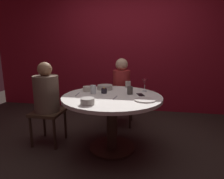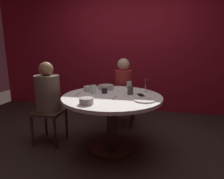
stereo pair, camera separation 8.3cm
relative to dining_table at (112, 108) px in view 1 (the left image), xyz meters
name	(u,v)px [view 1 (the left image)]	position (x,y,z in m)	size (l,w,h in m)	color
ground_plane	(112,148)	(0.00, 0.00, -0.57)	(8.00, 8.00, 0.00)	#2D231E
back_wall	(128,49)	(0.00, 1.77, 0.73)	(6.00, 0.10, 2.60)	maroon
dining_table	(112,108)	(0.00, 0.00, 0.00)	(1.26, 1.26, 0.73)	white
seated_diner_left	(47,94)	(-0.90, 0.00, 0.14)	(0.40, 0.40, 1.14)	#3F2D1E
seated_diner_back	(121,84)	(0.00, 0.88, 0.15)	(0.40, 0.40, 1.15)	#3F2D1E
candle_holder	(104,91)	(-0.13, 0.11, 0.19)	(0.08, 0.08, 0.09)	black
wine_glass	(145,82)	(0.40, 0.32, 0.29)	(0.08, 0.08, 0.18)	silver
dinner_plate	(145,100)	(0.41, -0.15, 0.17)	(0.25, 0.25, 0.01)	silver
cell_phone	(141,95)	(0.35, 0.10, 0.16)	(0.07, 0.14, 0.01)	black
bowl_serving_large	(88,101)	(-0.19, -0.41, 0.19)	(0.15, 0.15, 0.07)	#B2ADA3
bowl_salad_center	(88,89)	(-0.38, 0.20, 0.19)	(0.14, 0.14, 0.06)	beige
bowl_small_white	(105,87)	(-0.17, 0.34, 0.19)	(0.22, 0.22, 0.07)	#B2ADA3
cup_near_candle	(93,89)	(-0.27, 0.07, 0.22)	(0.07, 0.07, 0.11)	silver
cup_by_left_diner	(130,90)	(0.21, 0.12, 0.21)	(0.08, 0.08, 0.10)	#4C4742
cup_by_right_diner	(128,85)	(0.15, 0.53, 0.21)	(0.08, 0.08, 0.10)	#B2ADA3
fork_near_plate	(115,98)	(0.06, -0.10, 0.16)	(0.02, 0.18, 0.01)	#B7B7BC
knife_near_plate	(78,94)	(-0.45, -0.02, 0.16)	(0.02, 0.18, 0.01)	#B7B7BC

